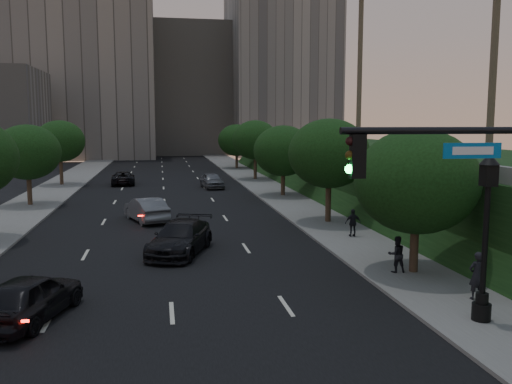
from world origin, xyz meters
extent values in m
plane|color=black|center=(0.00, 0.00, 0.00)|extent=(160.00, 160.00, 0.00)
cube|color=black|center=(0.00, 30.00, 0.01)|extent=(16.00, 140.00, 0.02)
cube|color=slate|center=(10.25, 30.00, 0.07)|extent=(4.50, 140.00, 0.15)
cube|color=slate|center=(-10.25, 30.00, 0.07)|extent=(4.50, 140.00, 0.15)
cube|color=black|center=(22.00, 28.00, 2.00)|extent=(18.00, 90.00, 4.00)
cube|color=slate|center=(13.50, 28.00, 4.35)|extent=(0.35, 90.00, 0.70)
cube|color=gray|center=(-14.00, 92.00, 16.00)|extent=(26.00, 20.00, 32.00)
cube|color=gray|center=(6.00, 102.00, 13.00)|extent=(22.00, 18.00, 26.00)
cube|color=gray|center=(24.00, 96.00, 18.00)|extent=(20.00, 22.00, 36.00)
cylinder|color=#38281C|center=(10.30, 8.00, 1.43)|extent=(0.36, 0.36, 2.86)
ellipsoid|color=black|center=(10.30, 8.00, 4.03)|extent=(5.20, 5.20, 4.42)
cylinder|color=#38281C|center=(10.30, 20.00, 1.61)|extent=(0.36, 0.36, 3.21)
ellipsoid|color=black|center=(10.30, 20.00, 4.53)|extent=(5.20, 5.20, 4.42)
cylinder|color=#38281C|center=(10.30, 33.00, 1.43)|extent=(0.36, 0.36, 2.86)
ellipsoid|color=black|center=(10.30, 33.00, 4.03)|extent=(5.20, 5.20, 4.42)
cylinder|color=#38281C|center=(10.30, 47.00, 1.61)|extent=(0.36, 0.36, 3.21)
ellipsoid|color=black|center=(10.30, 47.00, 4.53)|extent=(5.20, 5.20, 4.42)
cylinder|color=#38281C|center=(10.30, 62.00, 1.43)|extent=(0.36, 0.36, 2.86)
ellipsoid|color=black|center=(10.30, 62.00, 4.03)|extent=(5.20, 5.20, 4.42)
cylinder|color=#38281C|center=(-10.30, 31.00, 1.50)|extent=(0.36, 0.36, 2.99)
ellipsoid|color=black|center=(-10.30, 31.00, 4.22)|extent=(5.00, 5.00, 4.25)
cylinder|color=#38281C|center=(-10.30, 45.00, 1.63)|extent=(0.36, 0.36, 3.26)
ellipsoid|color=black|center=(-10.30, 45.00, 4.59)|extent=(5.00, 5.00, 4.25)
cylinder|color=#4C4233|center=(17.50, 14.00, 10.00)|extent=(0.40, 0.40, 12.00)
cylinder|color=#4C4233|center=(16.00, 30.00, 11.25)|extent=(0.40, 0.40, 14.50)
cylinder|color=black|center=(6.22, -1.92, 6.30)|extent=(5.40, 0.16, 0.16)
cube|color=black|center=(3.92, -1.92, 5.75)|extent=(0.32, 0.22, 0.95)
sphere|color=black|center=(3.74, -1.92, 6.08)|extent=(0.20, 0.20, 0.20)
sphere|color=#3F2B0A|center=(3.74, -1.92, 5.78)|extent=(0.20, 0.20, 0.20)
sphere|color=#19F24C|center=(3.74, -1.92, 5.48)|extent=(0.20, 0.20, 0.20)
cube|color=#0E6FBA|center=(6.62, -1.92, 5.85)|extent=(1.40, 0.05, 0.35)
cylinder|color=black|center=(9.81, 2.23, 0.35)|extent=(0.60, 0.60, 0.70)
cylinder|color=black|center=(9.81, 2.23, 0.85)|extent=(0.40, 0.40, 0.40)
cylinder|color=black|center=(9.81, 2.23, 2.80)|extent=(0.18, 0.18, 3.60)
cube|color=black|center=(9.81, 2.23, 4.85)|extent=(0.42, 0.42, 0.70)
cone|color=black|center=(9.81, 2.23, 5.35)|extent=(0.64, 0.64, 0.35)
sphere|color=black|center=(9.81, 2.23, 5.55)|extent=(0.14, 0.14, 0.14)
imported|color=black|center=(-4.59, 5.12, 0.80)|extent=(3.20, 5.04, 1.60)
imported|color=slate|center=(-1.25, 22.80, 0.80)|extent=(3.20, 5.13, 1.60)
imported|color=black|center=(-4.13, 44.82, 0.70)|extent=(2.60, 5.17, 1.40)
imported|color=black|center=(0.62, 13.51, 0.81)|extent=(3.97, 5.99, 1.61)
imported|color=slate|center=(4.74, 40.23, 0.78)|extent=(2.37, 4.74, 1.55)
imported|color=black|center=(10.84, 4.18, 1.02)|extent=(0.65, 0.44, 1.74)
imported|color=black|center=(9.52, 8.01, 0.93)|extent=(0.77, 0.60, 1.56)
imported|color=black|center=(10.25, 15.29, 0.92)|extent=(0.91, 0.38, 1.55)
camera|label=1|loc=(-0.28, -13.03, 6.48)|focal=38.00mm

